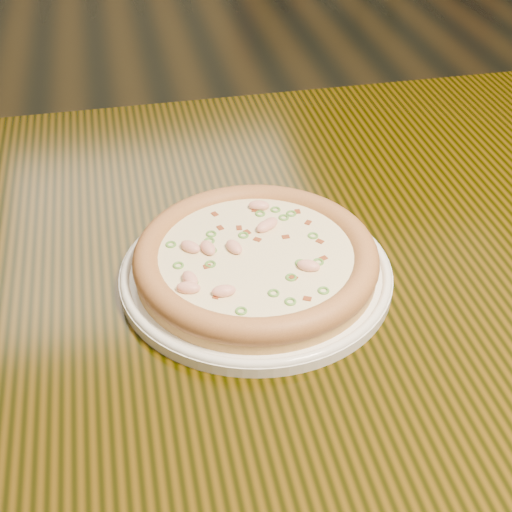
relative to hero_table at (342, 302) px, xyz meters
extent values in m
plane|color=black|center=(-0.06, 0.69, -0.65)|extent=(9.00, 9.00, 0.00)
cube|color=black|center=(0.00, 0.00, 0.08)|extent=(1.20, 0.80, 0.04)
cylinder|color=white|center=(-0.12, -0.05, 0.10)|extent=(0.29, 0.29, 0.01)
torus|color=white|center=(-0.12, -0.05, 0.11)|extent=(0.29, 0.29, 0.01)
cylinder|color=tan|center=(-0.12, -0.05, 0.12)|extent=(0.26, 0.26, 0.02)
torus|color=#B97940|center=(-0.12, -0.05, 0.13)|extent=(0.26, 0.26, 0.03)
cylinder|color=#F8ECB7|center=(-0.12, -0.05, 0.13)|extent=(0.21, 0.21, 0.00)
ellipsoid|color=#F2B29E|center=(-0.10, -0.01, 0.14)|extent=(0.03, 0.02, 0.01)
ellipsoid|color=#F2B29E|center=(-0.14, -0.04, 0.14)|extent=(0.02, 0.03, 0.01)
ellipsoid|color=#F2B29E|center=(-0.16, -0.11, 0.14)|extent=(0.02, 0.01, 0.01)
ellipsoid|color=#F2B29E|center=(-0.10, -0.01, 0.14)|extent=(0.03, 0.03, 0.01)
ellipsoid|color=#F2B29E|center=(-0.07, -0.09, 0.14)|extent=(0.03, 0.02, 0.01)
ellipsoid|color=#F2B29E|center=(-0.19, -0.08, 0.14)|extent=(0.02, 0.03, 0.01)
ellipsoid|color=#F2B29E|center=(-0.19, -0.03, 0.14)|extent=(0.03, 0.03, 0.01)
ellipsoid|color=#F2B29E|center=(-0.10, 0.03, 0.14)|extent=(0.03, 0.02, 0.01)
ellipsoid|color=#F2B29E|center=(-0.20, -0.10, 0.14)|extent=(0.03, 0.02, 0.01)
ellipsoid|color=#F2B29E|center=(-0.17, -0.04, 0.14)|extent=(0.02, 0.03, 0.01)
cube|color=maroon|center=(-0.05, -0.05, 0.13)|extent=(0.01, 0.01, 0.00)
cube|color=maroon|center=(-0.09, -0.10, 0.13)|extent=(0.01, 0.01, 0.00)
cube|color=maroon|center=(-0.11, -0.03, 0.13)|extent=(0.01, 0.01, 0.00)
cube|color=maroon|center=(-0.05, -0.07, 0.13)|extent=(0.01, 0.01, 0.00)
cube|color=maroon|center=(-0.05, -0.01, 0.13)|extent=(0.01, 0.01, 0.00)
cube|color=maroon|center=(-0.15, 0.00, 0.13)|extent=(0.01, 0.01, 0.00)
cube|color=maroon|center=(-0.10, -0.01, 0.13)|extent=(0.01, 0.01, 0.00)
cube|color=maroon|center=(-0.06, 0.01, 0.13)|extent=(0.01, 0.01, 0.00)
cube|color=maroon|center=(-0.15, 0.03, 0.13)|extent=(0.01, 0.01, 0.00)
cube|color=maroon|center=(-0.17, -0.04, 0.13)|extent=(0.01, 0.01, 0.00)
cube|color=maroon|center=(-0.17, -0.11, 0.13)|extent=(0.01, 0.01, 0.00)
cube|color=maroon|center=(-0.09, -0.13, 0.13)|extent=(0.01, 0.01, 0.00)
cube|color=maroon|center=(-0.12, -0.01, 0.13)|extent=(0.01, 0.01, 0.00)
cube|color=maroon|center=(-0.08, -0.03, 0.13)|extent=(0.01, 0.01, 0.00)
cube|color=maroon|center=(-0.13, 0.00, 0.13)|extent=(0.01, 0.01, 0.00)
cube|color=maroon|center=(-0.11, 0.03, 0.13)|extent=(0.01, 0.01, 0.00)
cube|color=maroon|center=(-0.17, -0.06, 0.13)|extent=(0.01, 0.01, 0.00)
torus|color=#538F39|center=(-0.07, 0.01, 0.13)|extent=(0.02, 0.02, 0.00)
torus|color=#538F39|center=(-0.17, -0.06, 0.13)|extent=(0.01, 0.01, 0.00)
torus|color=#538F39|center=(-0.17, -0.04, 0.13)|extent=(0.01, 0.01, 0.00)
torus|color=#538F39|center=(-0.16, -0.02, 0.13)|extent=(0.02, 0.02, 0.00)
torus|color=#538F39|center=(-0.08, 0.01, 0.13)|extent=(0.01, 0.01, 0.00)
torus|color=#538F39|center=(-0.15, -0.14, 0.13)|extent=(0.02, 0.02, 0.00)
torus|color=#538F39|center=(-0.07, -0.08, 0.13)|extent=(0.02, 0.02, 0.00)
torus|color=#538F39|center=(-0.10, 0.02, 0.13)|extent=(0.01, 0.01, 0.00)
torus|color=#538F39|center=(-0.16, -0.01, 0.13)|extent=(0.02, 0.02, 0.00)
torus|color=#538F39|center=(-0.10, -0.13, 0.13)|extent=(0.01, 0.01, 0.00)
torus|color=#538F39|center=(-0.05, -0.03, 0.13)|extent=(0.01, 0.01, 0.00)
torus|color=#538F39|center=(-0.09, -0.10, 0.13)|extent=(0.02, 0.02, 0.00)
torus|color=#538F39|center=(-0.06, -0.08, 0.13)|extent=(0.02, 0.02, 0.00)
torus|color=#538F39|center=(-0.13, -0.02, 0.13)|extent=(0.02, 0.02, 0.00)
torus|color=#538F39|center=(-0.08, -0.08, 0.13)|extent=(0.01, 0.01, 0.00)
torus|color=#538F39|center=(-0.12, -0.12, 0.13)|extent=(0.02, 0.02, 0.00)
torus|color=#538F39|center=(-0.20, -0.06, 0.13)|extent=(0.01, 0.01, 0.00)
torus|color=#538F39|center=(-0.08, 0.02, 0.13)|extent=(0.02, 0.02, 0.00)
torus|color=#538F39|center=(-0.07, -0.13, 0.13)|extent=(0.01, 0.01, 0.00)
torus|color=#538F39|center=(-0.21, -0.02, 0.13)|extent=(0.01, 0.01, 0.00)
torus|color=#538F39|center=(-0.19, -0.09, 0.13)|extent=(0.02, 0.02, 0.00)
camera|label=1|loc=(-0.24, -0.63, 0.59)|focal=50.00mm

